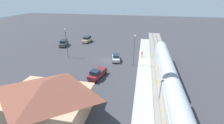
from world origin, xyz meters
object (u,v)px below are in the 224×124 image
(sedan_silver, at_px, (116,58))
(suv_charcoal, at_px, (64,43))
(light_pole_lot_center, at_px, (66,40))
(station_building, at_px, (47,97))
(pickup_maroon, at_px, (97,73))
(suv_tan, at_px, (87,39))
(pedestrian_on_platform, at_px, (142,54))
(light_pole_near_platform, at_px, (134,47))

(sedan_silver, height_order, suv_charcoal, suv_charcoal)
(sedan_silver, bearing_deg, light_pole_lot_center, 2.12)
(station_building, xyz_separation_m, pickup_maroon, (-4.05, -11.91, -1.89))
(pickup_maroon, bearing_deg, sedan_silver, -102.81)
(suv_tan, distance_m, light_pole_lot_center, 16.32)
(suv_charcoal, bearing_deg, pickup_maroon, 132.88)
(sedan_silver, distance_m, light_pole_lot_center, 14.42)
(suv_charcoal, bearing_deg, pedestrian_on_platform, 168.00)
(pedestrian_on_platform, bearing_deg, sedan_silver, 26.47)
(pedestrian_on_platform, height_order, light_pole_lot_center, light_pole_lot_center)
(suv_charcoal, distance_m, light_pole_near_platform, 27.79)
(suv_charcoal, bearing_deg, light_pole_lot_center, 123.15)
(pedestrian_on_platform, bearing_deg, suv_tan, -29.92)
(sedan_silver, relative_size, light_pole_lot_center, 0.58)
(suv_charcoal, xyz_separation_m, light_pole_near_platform, (-24.96, 11.60, 3.86))
(station_building, height_order, pedestrian_on_platform, station_building)
(station_building, height_order, suv_tan, station_building)
(suv_tan, bearing_deg, station_building, 101.27)
(station_building, xyz_separation_m, suv_charcoal, (13.76, -31.08, -1.77))
(pedestrian_on_platform, bearing_deg, suv_charcoal, -12.00)
(station_building, bearing_deg, pedestrian_on_platform, -117.55)
(suv_charcoal, distance_m, suv_tan, 8.83)
(sedan_silver, bearing_deg, suv_charcoal, -24.55)
(station_building, distance_m, pickup_maroon, 12.71)
(pickup_maroon, bearing_deg, light_pole_lot_center, -39.57)
(pickup_maroon, bearing_deg, station_building, 71.23)
(sedan_silver, xyz_separation_m, suv_charcoal, (20.08, -9.17, 0.27))
(pickup_maroon, xyz_separation_m, light_pole_lot_center, (11.48, -9.49, 4.14))
(station_building, distance_m, light_pole_near_platform, 22.56)
(suv_tan, height_order, light_pole_near_platform, light_pole_near_platform)
(suv_tan, height_order, light_pole_lot_center, light_pole_lot_center)
(station_building, bearing_deg, light_pole_near_platform, -119.90)
(pedestrian_on_platform, bearing_deg, light_pole_lot_center, 10.81)
(suv_charcoal, height_order, suv_tan, same)
(station_building, relative_size, suv_tan, 2.48)
(pedestrian_on_platform, height_order, suv_charcoal, suv_charcoal)
(sedan_silver, distance_m, pickup_maroon, 10.26)
(suv_charcoal, distance_m, light_pole_lot_center, 12.24)
(pedestrian_on_platform, distance_m, sedan_silver, 7.72)
(light_pole_near_platform, height_order, light_pole_lot_center, light_pole_lot_center)
(station_building, distance_m, light_pole_lot_center, 22.76)
(pedestrian_on_platform, height_order, light_pole_near_platform, light_pole_near_platform)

